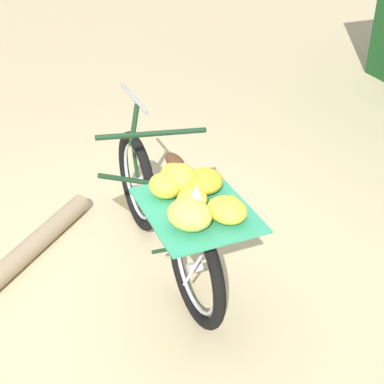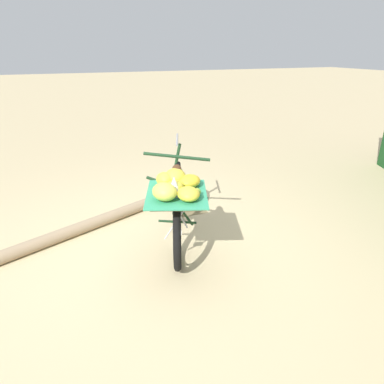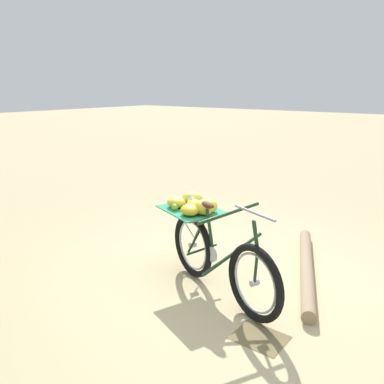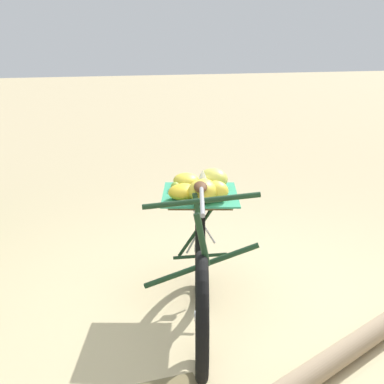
# 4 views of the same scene
# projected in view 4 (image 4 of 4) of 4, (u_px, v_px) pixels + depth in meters

# --- Properties ---
(ground_plane) EXTENTS (60.00, 60.00, 0.00)m
(ground_plane) POSITION_uv_depth(u_px,v_px,m) (232.00, 315.00, 3.84)
(ground_plane) COLOR #C6B284
(bicycle) EXTENTS (1.77, 0.96, 1.03)m
(bicycle) POSITION_uv_depth(u_px,v_px,m) (201.00, 244.00, 3.69)
(bicycle) COLOR black
(bicycle) RESTS_ON ground_plane
(fallen_log) EXTENTS (0.97, 2.04, 0.14)m
(fallen_log) POSITION_uv_depth(u_px,v_px,m) (379.00, 329.00, 3.51)
(fallen_log) COLOR #9E8466
(fallen_log) RESTS_ON ground_plane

